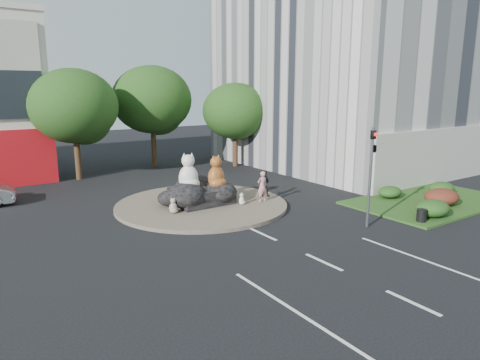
# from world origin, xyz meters

# --- Properties ---
(ground) EXTENTS (120.00, 120.00, 0.00)m
(ground) POSITION_xyz_m (0.00, 0.00, 0.00)
(ground) COLOR black
(ground) RESTS_ON ground
(roundabout_island) EXTENTS (10.00, 10.00, 0.20)m
(roundabout_island) POSITION_xyz_m (0.00, 10.00, 0.10)
(roundabout_island) COLOR brown
(roundabout_island) RESTS_ON ground
(rock_plinth) EXTENTS (3.20, 2.60, 0.90)m
(rock_plinth) POSITION_xyz_m (0.00, 10.00, 0.65)
(rock_plinth) COLOR black
(rock_plinth) RESTS_ON roundabout_island
(grass_verge) EXTENTS (10.00, 6.00, 0.12)m
(grass_verge) POSITION_xyz_m (12.00, 3.00, 0.06)
(grass_verge) COLOR #294818
(grass_verge) RESTS_ON ground
(tree_left) EXTENTS (6.46, 6.46, 8.27)m
(tree_left) POSITION_xyz_m (-3.93, 22.06, 5.25)
(tree_left) COLOR #382314
(tree_left) RESTS_ON ground
(tree_mid) EXTENTS (6.84, 6.84, 8.76)m
(tree_mid) POSITION_xyz_m (3.07, 24.06, 5.56)
(tree_mid) COLOR #382314
(tree_mid) RESTS_ON ground
(tree_right) EXTENTS (5.70, 5.70, 7.30)m
(tree_right) POSITION_xyz_m (9.07, 20.06, 4.63)
(tree_right) COLOR #382314
(tree_right) RESTS_ON ground
(hedge_near_green) EXTENTS (2.00, 1.60, 0.90)m
(hedge_near_green) POSITION_xyz_m (9.00, 1.00, 0.57)
(hedge_near_green) COLOR #173B12
(hedge_near_green) RESTS_ON grass_verge
(hedge_red) EXTENTS (2.20, 1.76, 0.99)m
(hedge_red) POSITION_xyz_m (11.50, 2.00, 0.61)
(hedge_red) COLOR #4E1E14
(hedge_red) RESTS_ON grass_verge
(hedge_mid_green) EXTENTS (1.80, 1.44, 0.81)m
(hedge_mid_green) POSITION_xyz_m (14.00, 3.50, 0.53)
(hedge_mid_green) COLOR #173B12
(hedge_mid_green) RESTS_ON grass_verge
(hedge_back_green) EXTENTS (1.60, 1.28, 0.72)m
(hedge_back_green) POSITION_xyz_m (10.50, 4.80, 0.48)
(hedge_back_green) COLOR #173B12
(hedge_back_green) RESTS_ON grass_verge
(traffic_light) EXTENTS (0.44, 1.24, 5.00)m
(traffic_light) POSITION_xyz_m (5.10, 2.00, 3.62)
(traffic_light) COLOR #595B60
(traffic_light) RESTS_ON ground
(street_lamp) EXTENTS (2.34, 0.22, 8.06)m
(street_lamp) POSITION_xyz_m (12.82, 8.00, 4.55)
(street_lamp) COLOR #595B60
(street_lamp) RESTS_ON ground
(cat_white) EXTENTS (1.59, 1.49, 2.16)m
(cat_white) POSITION_xyz_m (-0.82, 10.00, 2.18)
(cat_white) COLOR silver
(cat_white) RESTS_ON rock_plinth
(cat_tabby) EXTENTS (1.40, 1.28, 1.98)m
(cat_tabby) POSITION_xyz_m (0.71, 9.49, 2.09)
(cat_tabby) COLOR #AD5D24
(cat_tabby) RESTS_ON rock_plinth
(kitten_calico) EXTENTS (0.67, 0.64, 0.87)m
(kitten_calico) POSITION_xyz_m (-2.26, 9.06, 0.64)
(kitten_calico) COLOR silver
(kitten_calico) RESTS_ON roundabout_island
(kitten_white) EXTENTS (0.56, 0.56, 0.71)m
(kitten_white) POSITION_xyz_m (1.77, 8.43, 0.56)
(kitten_white) COLOR silver
(kitten_white) RESTS_ON roundabout_island
(pedestrian_pink) EXTENTS (0.66, 0.44, 1.82)m
(pedestrian_pink) POSITION_xyz_m (3.20, 8.35, 1.11)
(pedestrian_pink) COLOR tan
(pedestrian_pink) RESTS_ON roundabout_island
(pedestrian_dark) EXTENTS (1.01, 0.99, 1.64)m
(pedestrian_dark) POSITION_xyz_m (4.00, 9.26, 1.02)
(pedestrian_dark) COLOR black
(pedestrian_dark) RESTS_ON roundabout_island
(litter_bin) EXTENTS (0.58, 0.58, 0.65)m
(litter_bin) POSITION_xyz_m (7.72, 0.79, 0.44)
(litter_bin) COLOR black
(litter_bin) RESTS_ON grass_verge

